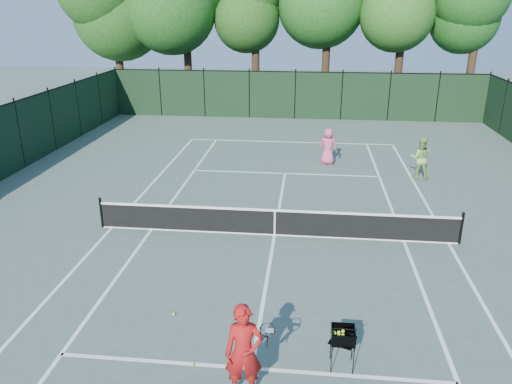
# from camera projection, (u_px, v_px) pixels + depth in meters

# --- Properties ---
(ground) EXTENTS (90.00, 90.00, 0.00)m
(ground) POSITION_uv_depth(u_px,v_px,m) (275.00, 235.00, 16.22)
(ground) COLOR #4A5A50
(ground) RESTS_ON ground
(sideline_doubles_left) EXTENTS (0.10, 23.77, 0.01)m
(sideline_doubles_left) POSITION_uv_depth(u_px,v_px,m) (112.00, 227.00, 16.77)
(sideline_doubles_left) COLOR white
(sideline_doubles_left) RESTS_ON ground
(sideline_doubles_right) EXTENTS (0.10, 23.77, 0.01)m
(sideline_doubles_right) POSITION_uv_depth(u_px,v_px,m) (448.00, 243.00, 15.66)
(sideline_doubles_right) COLOR white
(sideline_doubles_right) RESTS_ON ground
(sideline_singles_left) EXTENTS (0.10, 23.77, 0.01)m
(sideline_singles_left) POSITION_uv_depth(u_px,v_px,m) (152.00, 229.00, 16.63)
(sideline_singles_left) COLOR white
(sideline_singles_left) RESTS_ON ground
(sideline_singles_right) EXTENTS (0.10, 23.77, 0.01)m
(sideline_singles_right) POSITION_uv_depth(u_px,v_px,m) (404.00, 241.00, 15.80)
(sideline_singles_right) COLOR white
(sideline_singles_right) RESTS_ON ground
(baseline_far) EXTENTS (10.97, 0.10, 0.01)m
(baseline_far) POSITION_uv_depth(u_px,v_px,m) (290.00, 142.00, 27.28)
(baseline_far) COLOR white
(baseline_far) RESTS_ON ground
(service_line_near) EXTENTS (8.23, 0.10, 0.01)m
(service_line_near) POSITION_uv_depth(u_px,v_px,m) (252.00, 368.00, 10.26)
(service_line_near) COLOR white
(service_line_near) RESTS_ON ground
(service_line_far) EXTENTS (8.23, 0.10, 0.01)m
(service_line_far) POSITION_uv_depth(u_px,v_px,m) (285.00, 173.00, 22.18)
(service_line_far) COLOR white
(service_line_far) RESTS_ON ground
(center_service_line) EXTENTS (0.10, 12.80, 0.01)m
(center_service_line) POSITION_uv_depth(u_px,v_px,m) (275.00, 235.00, 16.22)
(center_service_line) COLOR white
(center_service_line) RESTS_ON ground
(tennis_net) EXTENTS (11.69, 0.09, 1.06)m
(tennis_net) POSITION_uv_depth(u_px,v_px,m) (275.00, 222.00, 16.05)
(tennis_net) COLOR black
(tennis_net) RESTS_ON ground
(fence_far) EXTENTS (24.00, 0.05, 3.00)m
(fence_far) POSITION_uv_depth(u_px,v_px,m) (295.00, 96.00, 32.45)
(fence_far) COLOR black
(fence_far) RESTS_ON ground
(coach) EXTENTS (0.94, 0.74, 1.96)m
(coach) POSITION_uv_depth(u_px,v_px,m) (244.00, 353.00, 9.22)
(coach) COLOR #AC1413
(coach) RESTS_ON ground
(player_pink) EXTENTS (0.93, 0.71, 1.71)m
(player_pink) POSITION_uv_depth(u_px,v_px,m) (328.00, 146.00, 23.23)
(player_pink) COLOR #DA4D7B
(player_pink) RESTS_ON ground
(player_green) EXTENTS (0.97, 0.80, 1.83)m
(player_green) POSITION_uv_depth(u_px,v_px,m) (420.00, 158.00, 21.23)
(player_green) COLOR #8BBA5D
(player_green) RESTS_ON ground
(ball_hopper) EXTENTS (0.62, 0.62, 0.91)m
(ball_hopper) POSITION_uv_depth(u_px,v_px,m) (343.00, 336.00, 10.05)
(ball_hopper) COLOR black
(ball_hopper) RESTS_ON ground
(loose_ball_near_cart) EXTENTS (0.07, 0.07, 0.07)m
(loose_ball_near_cart) POSITION_uv_depth(u_px,v_px,m) (193.00, 365.00, 10.31)
(loose_ball_near_cart) COLOR #B9D12A
(loose_ball_near_cart) RESTS_ON ground
(loose_ball_midcourt) EXTENTS (0.07, 0.07, 0.07)m
(loose_ball_midcourt) POSITION_uv_depth(u_px,v_px,m) (174.00, 314.00, 12.01)
(loose_ball_midcourt) COLOR #DDF131
(loose_ball_midcourt) RESTS_ON ground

